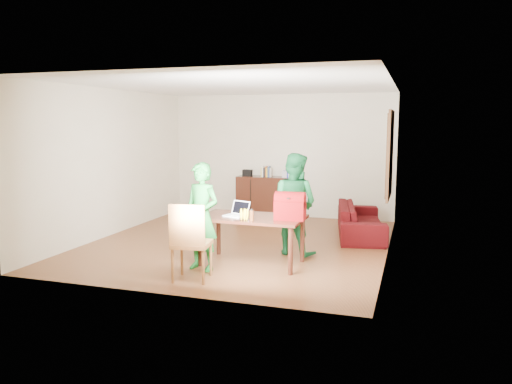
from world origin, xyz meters
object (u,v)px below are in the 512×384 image
(chair, at_px, (192,258))
(person_near, at_px, (202,217))
(laptop, at_px, (235,213))
(bottle, at_px, (252,215))
(table, at_px, (252,222))
(person_far, at_px, (294,204))
(red_bag, at_px, (290,209))
(sofa, at_px, (361,220))

(chair, xyz_separation_m, person_near, (-0.07, 0.48, 0.46))
(laptop, height_order, bottle, laptop)
(table, height_order, person_far, person_far)
(person_near, xyz_separation_m, laptop, (0.35, 0.42, -0.01))
(person_far, distance_m, red_bag, 0.84)
(table, height_order, bottle, bottle)
(bottle, bearing_deg, person_far, 71.86)
(person_far, height_order, bottle, person_far)
(chair, distance_m, person_near, 0.67)
(person_near, height_order, red_bag, person_near)
(person_near, bearing_deg, sofa, 70.76)
(person_far, distance_m, bottle, 1.13)
(table, distance_m, laptop, 0.28)
(person_near, relative_size, person_far, 0.95)
(laptop, bearing_deg, chair, -88.75)
(person_far, height_order, red_bag, person_far)
(table, relative_size, chair, 1.47)
(person_far, relative_size, red_bag, 3.80)
(table, distance_m, person_far, 0.91)
(chair, height_order, bottle, chair)
(chair, xyz_separation_m, person_far, (0.97, 1.74, 0.50))
(chair, relative_size, person_near, 0.68)
(laptop, xyz_separation_m, red_bag, (0.83, 0.01, 0.11))
(chair, distance_m, red_bag, 1.55)
(chair, xyz_separation_m, bottle, (0.62, 0.66, 0.49))
(red_bag, bearing_deg, table, 172.22)
(table, bearing_deg, chair, -117.25)
(chair, distance_m, person_far, 2.05)
(chair, bearing_deg, person_near, 89.28)
(table, relative_size, bottle, 9.14)
(table, distance_m, red_bag, 0.64)
(chair, height_order, laptop, chair)
(person_far, height_order, sofa, person_far)
(person_near, relative_size, bottle, 9.11)
(person_near, bearing_deg, person_far, 64.92)
(red_bag, bearing_deg, chair, -142.67)
(red_bag, height_order, sofa, red_bag)
(laptop, bearing_deg, sofa, 75.93)
(table, xyz_separation_m, person_near, (-0.59, -0.49, 0.14))
(bottle, bearing_deg, chair, -133.17)
(bottle, relative_size, red_bag, 0.40)
(bottle, bearing_deg, sofa, 65.35)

